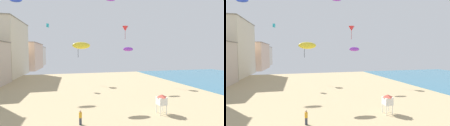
{
  "view_description": "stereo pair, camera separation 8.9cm",
  "coord_description": "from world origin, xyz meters",
  "views": [
    {
      "loc": [
        -1.95,
        -4.56,
        7.95
      ],
      "look_at": [
        4.3,
        19.55,
        6.44
      ],
      "focal_mm": 25.77,
      "sensor_mm": 36.0,
      "label": 1
    },
    {
      "loc": [
        -1.86,
        -4.59,
        7.95
      ],
      "look_at": [
        4.3,
        19.55,
        6.44
      ],
      "focal_mm": 25.77,
      "sensor_mm": 36.0,
      "label": 2
    }
  ],
  "objects": [
    {
      "name": "kite_black_delta",
      "position": [
        0.08,
        39.84,
        9.83
      ],
      "size": [
        1.62,
        1.62,
        3.68
      ],
      "color": "black"
    },
    {
      "name": "kite_cyan_box",
      "position": [
        -7.49,
        39.93,
        15.08
      ],
      "size": [
        0.58,
        0.58,
        0.91
      ],
      "color": "#2DB7CC"
    },
    {
      "name": "kite_flyer",
      "position": [
        -0.97,
        13.2,
        0.92
      ],
      "size": [
        0.34,
        0.34,
        1.64
      ],
      "rotation": [
        0.0,
        0.0,
        1.54
      ],
      "color": "#383D4C",
      "rests_on": "ground"
    },
    {
      "name": "lifeguard_stand",
      "position": [
        9.58,
        13.9,
        1.84
      ],
      "size": [
        1.1,
        1.1,
        2.55
      ],
      "rotation": [
        0.0,
        0.0,
        0.27
      ],
      "color": "white",
      "rests_on": "ground"
    },
    {
      "name": "kite_yellow_parafoil",
      "position": [
        -0.24,
        21.58,
        9.19
      ],
      "size": [
        2.79,
        0.78,
        1.09
      ],
      "color": "yellow"
    },
    {
      "name": "boardwalk_hotel_far",
      "position": [
        -24.82,
        57.87,
        9.66
      ],
      "size": [
        12.89,
        20.45,
        19.31
      ],
      "color": "beige",
      "rests_on": "ground"
    },
    {
      "name": "kite_blue_parafoil",
      "position": [
        -13.74,
        36.81,
        20.01
      ],
      "size": [
        2.61,
        0.72,
        1.01
      ],
      "color": "blue"
    },
    {
      "name": "kite_red_delta",
      "position": [
        12.53,
        37.04,
        14.62
      ],
      "size": [
        1.56,
        1.56,
        3.55
      ],
      "color": "red"
    },
    {
      "name": "boardwalk_hotel_furthest",
      "position": [
        -24.82,
        107.44,
        6.16
      ],
      "size": [
        12.18,
        21.0,
        12.3
      ],
      "color": "silver",
      "rests_on": "ground"
    },
    {
      "name": "boardwalk_hotel_distant",
      "position": [
        -24.82,
        82.55,
        6.51
      ],
      "size": [
        15.98,
        22.2,
        13.01
      ],
      "color": "beige",
      "rests_on": "ground"
    },
    {
      "name": "kite_purple_parafoil",
      "position": [
        10.32,
        28.69,
        8.85
      ],
      "size": [
        2.3,
        0.64,
        0.89
      ],
      "color": "purple"
    }
  ]
}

